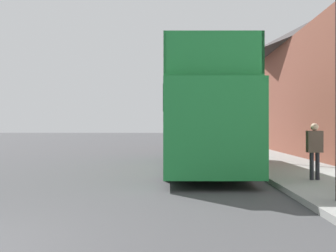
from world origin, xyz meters
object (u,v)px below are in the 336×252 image
parked_car_ahead_of_bus (203,142)px  lamp_post_second (254,82)px  pedestrian_third (315,146)px  tour_bus (199,120)px

parked_car_ahead_of_bus → lamp_post_second: lamp_post_second is taller
parked_car_ahead_of_bus → lamp_post_second: size_ratio=0.82×
pedestrian_third → lamp_post_second: (-0.56, 5.84, 2.41)m
tour_bus → parked_car_ahead_of_bus: tour_bus is taller
lamp_post_second → tour_bus: bearing=-141.5°
tour_bus → parked_car_ahead_of_bus: (0.60, 7.97, -1.12)m
tour_bus → parked_car_ahead_of_bus: 8.07m
pedestrian_third → parked_car_ahead_of_bus: bearing=101.1°
parked_car_ahead_of_bus → tour_bus: bearing=-94.3°
tour_bus → lamp_post_second: size_ratio=2.13×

